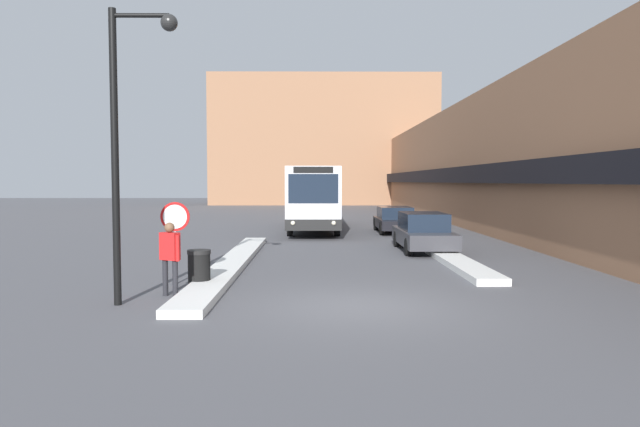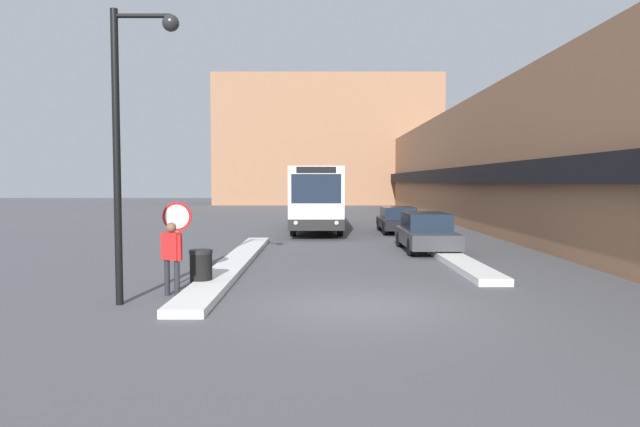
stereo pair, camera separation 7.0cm
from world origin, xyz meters
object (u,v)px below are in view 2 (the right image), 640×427
(parked_car_back, at_px, (396,219))
(stop_sign, at_px, (175,225))
(parked_car_front, at_px, (424,232))
(street_lamp, at_px, (127,123))
(trash_bin, at_px, (199,268))
(city_bus, at_px, (315,197))
(pedestrian, at_px, (169,252))

(parked_car_back, distance_m, stop_sign, 16.85)
(parked_car_front, relative_size, stop_sign, 2.14)
(street_lamp, height_order, trash_bin, street_lamp)
(city_bus, xyz_separation_m, pedestrian, (-3.29, -18.37, -0.79))
(street_lamp, distance_m, trash_bin, 4.15)
(parked_car_front, height_order, parked_car_back, parked_car_front)
(parked_car_front, height_order, trash_bin, parked_car_front)
(parked_car_back, xyz_separation_m, street_lamp, (-8.17, -17.43, 3.23))
(street_lamp, bearing_deg, parked_car_front, 49.47)
(stop_sign, xyz_separation_m, street_lamp, (-0.36, -2.52, 2.38))
(street_lamp, xyz_separation_m, pedestrian, (0.62, 0.93, -2.89))
(street_lamp, bearing_deg, trash_bin, 62.65)
(stop_sign, relative_size, trash_bin, 2.26)
(stop_sign, distance_m, pedestrian, 1.70)
(trash_bin, bearing_deg, stop_sign, 146.34)
(city_bus, bearing_deg, pedestrian, -100.16)
(city_bus, relative_size, street_lamp, 1.93)
(city_bus, bearing_deg, trash_bin, -99.38)
(parked_car_back, bearing_deg, parked_car_front, -90.00)
(parked_car_back, xyz_separation_m, trash_bin, (-7.10, -15.37, -0.21))
(city_bus, xyz_separation_m, trash_bin, (-2.85, -17.24, -1.35))
(parked_car_back, distance_m, trash_bin, 16.94)
(trash_bin, bearing_deg, parked_car_front, 46.54)
(city_bus, bearing_deg, street_lamp, -101.46)
(parked_car_back, xyz_separation_m, stop_sign, (-7.81, -14.90, 0.85))
(pedestrian, distance_m, trash_bin, 1.34)
(stop_sign, bearing_deg, trash_bin, -33.66)
(parked_car_front, relative_size, parked_car_back, 1.02)
(parked_car_front, bearing_deg, street_lamp, -130.53)
(parked_car_front, distance_m, parked_car_back, 7.88)
(parked_car_back, bearing_deg, trash_bin, -114.80)
(parked_car_front, bearing_deg, trash_bin, -133.46)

